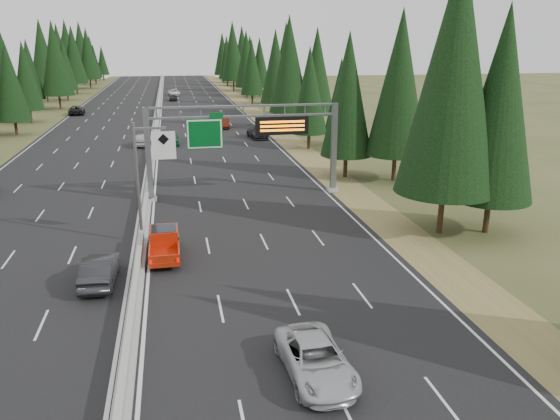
{
  "coord_description": "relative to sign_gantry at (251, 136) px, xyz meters",
  "views": [
    {
      "loc": [
        2.36,
        -10.37,
        12.97
      ],
      "look_at": [
        8.41,
        20.0,
        3.34
      ],
      "focal_mm": 35.0,
      "sensor_mm": 36.0,
      "label": 1
    }
  ],
  "objects": [
    {
      "name": "red_pickup",
      "position": [
        -7.42,
        -12.52,
        -4.27
      ],
      "size": [
        1.81,
        5.07,
        1.65
      ],
      "color": "black",
      "rests_on": "road"
    },
    {
      "name": "road",
      "position": [
        -8.92,
        45.12,
        -5.23
      ],
      "size": [
        32.0,
        260.0,
        0.08
      ],
      "primitive_type": "cube",
      "color": "black",
      "rests_on": "ground"
    },
    {
      "name": "silver_minivan",
      "position": [
        -1.44,
        -26.88,
        -4.46
      ],
      "size": [
        2.68,
        5.35,
        1.45
      ],
      "primitive_type": "imported",
      "rotation": [
        0.0,
        0.0,
        0.05
      ],
      "color": "#BABBC0",
      "rests_on": "road"
    },
    {
      "name": "shoulder_right",
      "position": [
        8.88,
        45.12,
        -5.24
      ],
      "size": [
        3.6,
        260.0,
        0.06
      ],
      "primitive_type": "cube",
      "color": "olive",
      "rests_on": "ground"
    },
    {
      "name": "median_barrier",
      "position": [
        -8.92,
        45.12,
        -4.85
      ],
      "size": [
        0.7,
        260.0,
        0.85
      ],
      "color": "#9C9D97",
      "rests_on": "road"
    },
    {
      "name": "car_ahead_far",
      "position": [
        -5.88,
        81.78,
        -4.47
      ],
      "size": [
        1.84,
        4.27,
        1.44
      ],
      "primitive_type": "imported",
      "rotation": [
        0.0,
        0.0,
        -0.03
      ],
      "color": "black",
      "rests_on": "road"
    },
    {
      "name": "car_ahead_dkred",
      "position": [
        1.37,
        39.07,
        -4.46
      ],
      "size": [
        1.7,
        4.49,
        1.46
      ],
      "primitive_type": "imported",
      "rotation": [
        0.0,
        0.0,
        -0.03
      ],
      "color": "#4C160A",
      "rests_on": "road"
    },
    {
      "name": "sign_gantry",
      "position": [
        0.0,
        0.0,
        0.0
      ],
      "size": [
        16.75,
        0.98,
        7.8
      ],
      "color": "slate",
      "rests_on": "road"
    },
    {
      "name": "shoulder_left",
      "position": [
        -26.72,
        45.12,
        -5.24
      ],
      "size": [
        3.6,
        260.0,
        0.06
      ],
      "primitive_type": "cube",
      "color": "#3F4922",
      "rests_on": "ground"
    },
    {
      "name": "tree_row_right",
      "position": [
        12.86,
        30.57,
        3.84
      ],
      "size": [
        11.66,
        239.03,
        18.86
      ],
      "color": "black",
      "rests_on": "ground"
    },
    {
      "name": "car_ahead_white",
      "position": [
        -5.49,
        93.85,
        -4.45
      ],
      "size": [
        2.94,
        5.51,
        1.47
      ],
      "primitive_type": "imported",
      "rotation": [
        0.0,
        0.0,
        0.1
      ],
      "color": "white",
      "rests_on": "road"
    },
    {
      "name": "car_onc_white",
      "position": [
        -10.42,
        26.24,
        -4.39
      ],
      "size": [
        2.25,
        4.81,
        1.59
      ],
      "primitive_type": "imported",
      "rotation": [
        0.0,
        0.0,
        3.06
      ],
      "color": "silver",
      "rests_on": "road"
    },
    {
      "name": "hov_sign_pole",
      "position": [
        -8.33,
        -9.92,
        -0.54
      ],
      "size": [
        2.8,
        0.5,
        8.0
      ],
      "color": "slate",
      "rests_on": "road"
    },
    {
      "name": "car_onc_near",
      "position": [
        -10.92,
        -16.09,
        -4.4
      ],
      "size": [
        1.81,
        4.83,
        1.57
      ],
      "primitive_type": "imported",
      "rotation": [
        0.0,
        0.0,
        3.11
      ],
      "color": "black",
      "rests_on": "road"
    },
    {
      "name": "car_onc_far",
      "position": [
        -23.42,
        60.65,
        -4.39
      ],
      "size": [
        3.15,
        5.97,
        1.6
      ],
      "primitive_type": "imported",
      "rotation": [
        0.0,
        0.0,
        3.23
      ],
      "color": "black",
      "rests_on": "road"
    },
    {
      "name": "car_ahead_green",
      "position": [
        -6.68,
        26.4,
        -4.4
      ],
      "size": [
        1.96,
        4.68,
        1.58
      ],
      "primitive_type": "imported",
      "rotation": [
        0.0,
        0.0,
        0.02
      ],
      "color": "#166132",
      "rests_on": "road"
    },
    {
      "name": "car_ahead_dkgrey",
      "position": [
        5.01,
        29.0,
        -4.42
      ],
      "size": [
        2.66,
        5.48,
        1.54
      ],
      "primitive_type": "imported",
      "rotation": [
        0.0,
        0.0,
        0.1
      ],
      "color": "black",
      "rests_on": "road"
    }
  ]
}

